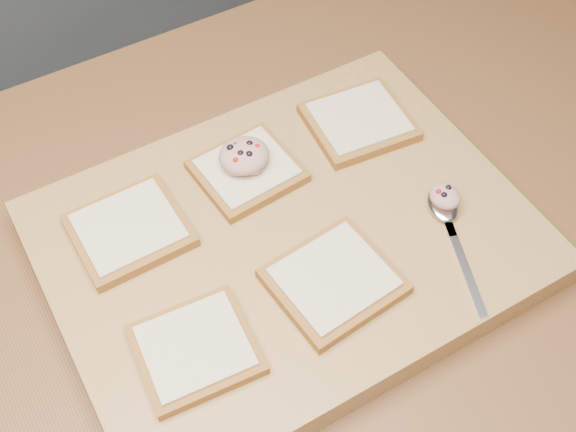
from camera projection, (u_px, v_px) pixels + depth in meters
name	position (u px, v px, depth m)	size (l,w,h in m)	color
island_counter	(320.00, 363.00, 1.24)	(2.00, 0.80, 0.90)	slate
cutting_board	(288.00, 242.00, 0.82)	(0.53, 0.40, 0.04)	tan
bread_far_left	(129.00, 230.00, 0.80)	(0.12, 0.11, 0.02)	#945A26
bread_far_center	(247.00, 170.00, 0.85)	(0.12, 0.11, 0.02)	#945A26
bread_far_right	(359.00, 121.00, 0.90)	(0.13, 0.12, 0.02)	#945A26
bread_near_left	(195.00, 349.00, 0.71)	(0.12, 0.11, 0.02)	#945A26
bread_near_center	(334.00, 281.00, 0.76)	(0.13, 0.12, 0.02)	#945A26
tuna_salad_dollop	(244.00, 155.00, 0.83)	(0.06, 0.06, 0.03)	tan
spoon	(446.00, 214.00, 0.82)	(0.08, 0.17, 0.01)	silver
spoon_salad	(445.00, 196.00, 0.81)	(0.03, 0.04, 0.02)	tan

